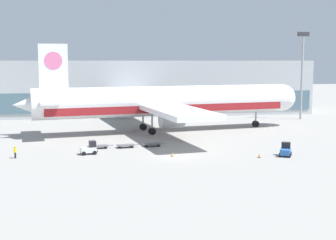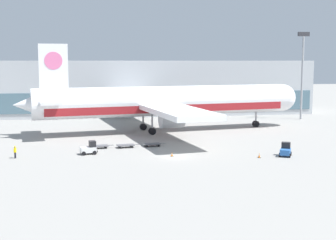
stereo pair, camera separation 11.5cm
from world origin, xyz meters
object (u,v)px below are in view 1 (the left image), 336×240
Objects in this scene: baggage_tug_mid at (286,150)px; ground_crew_near at (15,151)px; traffic_cone_far at (172,154)px; light_mast at (302,68)px; baggage_dolly_lead at (99,146)px; traffic_cone_near at (259,155)px; baggage_tug_foreground at (89,148)px; airplane_main at (164,102)px; baggage_dolly_third at (152,144)px; baggage_dolly_second at (126,145)px.

baggage_tug_mid is 1.56× the size of ground_crew_near.
traffic_cone_far is (22.52, -2.22, -0.76)m from ground_crew_near.
baggage_dolly_lead is at bearing -147.68° from light_mast.
traffic_cone_far is at bearing 166.17° from traffic_cone_near.
traffic_cone_near is at bearing -33.06° from baggage_dolly_lead.
traffic_cone_near is (24.28, -6.57, -0.53)m from baggage_tug_foreground.
traffic_cone_far is (-2.50, -24.35, -5.53)m from airplane_main.
baggage_tug_foreground is (-14.48, -20.81, -4.96)m from airplane_main.
baggage_tug_foreground is 0.71× the size of baggage_dolly_third.
ground_crew_near is at bearing -161.55° from baggage_dolly_lead.
baggage_tug_mid reaches higher than baggage_dolly_second.
traffic_cone_near is 1.12× the size of traffic_cone_far.
baggage_tug_mid reaches higher than traffic_cone_near.
airplane_main reaches higher than baggage_tug_foreground.
ground_crew_near is (-39.03, 4.73, 0.19)m from baggage_tug_mid.
baggage_dolly_third is (-4.39, -15.88, -5.45)m from airplane_main.
baggage_tug_foreground is 3.78× the size of traffic_cone_near.
baggage_tug_foreground reaches higher than traffic_cone_near.
baggage_tug_foreground is at bearing 163.54° from traffic_cone_far.
light_mast reaches higher than baggage_tug_foreground.
baggage_dolly_lead is 13.40m from ground_crew_near.
airplane_main is 20.52× the size of baggage_tug_mid.
traffic_cone_far is (11.98, -3.54, -0.57)m from baggage_tug_foreground.
traffic_cone_far is (1.89, -8.47, -0.08)m from baggage_dolly_third.
traffic_cone_near is at bearing -13.83° from traffic_cone_far.
baggage_dolly_third is 8.68m from traffic_cone_far.
baggage_dolly_second is at bearing 178.90° from baggage_dolly_third.
baggage_tug_foreground is at bearing -161.12° from baggage_dolly_third.
baggage_dolly_lead is at bearing 97.35° from baggage_tug_mid.
baggage_tug_mid reaches higher than baggage_dolly_lead.
light_mast is at bearing 23.51° from baggage_tug_foreground.
baggage_dolly_third is at bearing -142.89° from light_mast.
airplane_main reaches higher than baggage_tug_mid.
light_mast is 11.47× the size of ground_crew_near.
light_mast is 58.54m from baggage_dolly_lead.
ground_crew_near is 35.21m from traffic_cone_near.
baggage_dolly_lead is 25.28m from traffic_cone_near.
airplane_main reaches higher than baggage_dolly_lead.
light_mast is 47.80m from baggage_tug_mid.
airplane_main is 15.32× the size of baggage_dolly_third.
baggage_dolly_third is at bearing -1.10° from baggage_dolly_second.
traffic_cone_near reaches higher than baggage_dolly_second.
airplane_main is at bearing 44.45° from baggage_dolly_lead.
airplane_main reaches higher than ground_crew_near.
baggage_dolly_lead is 4.21m from baggage_dolly_second.
baggage_tug_mid reaches higher than traffic_cone_far.
airplane_main is 15.32× the size of baggage_dolly_lead.
traffic_cone_near is at bearing -26.71° from baggage_tug_foreground.
ground_crew_near is at bearing 111.75° from baggage_tug_mid.
baggage_dolly_second is 5.97× the size of traffic_cone_far.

